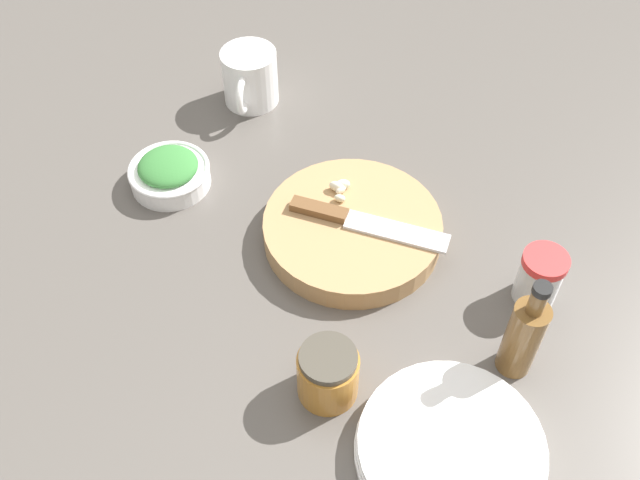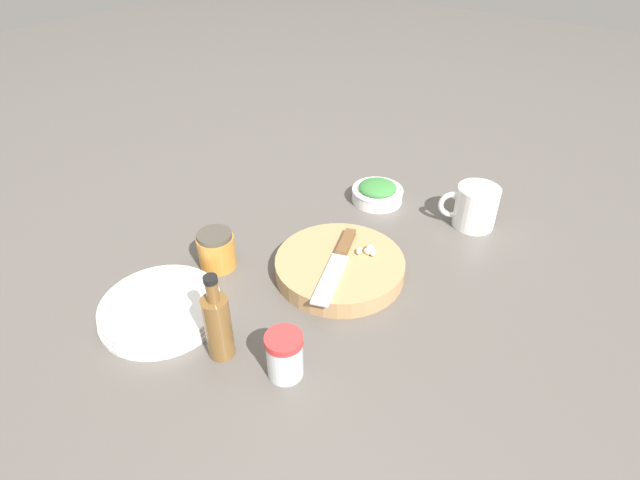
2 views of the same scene
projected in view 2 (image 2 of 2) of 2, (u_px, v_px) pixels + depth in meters
ground_plane at (325, 252)px, 1.06m from camera, size 5.00×5.00×0.00m
cutting_board at (340, 267)px, 0.99m from camera, size 0.26×0.26×0.04m
chef_knife at (338, 260)px, 0.98m from camera, size 0.23×0.11×0.01m
garlic_cloves at (368, 251)px, 1.00m from camera, size 0.04×0.04×0.02m
herb_bowl at (377, 192)px, 1.22m from camera, size 0.13×0.13×0.05m
spice_jar at (285, 355)px, 0.78m from camera, size 0.06×0.06×0.08m
coffee_mug at (475, 207)px, 1.12m from camera, size 0.09×0.12×0.10m
plate_stack at (161, 309)px, 0.90m from camera, size 0.22×0.22×0.03m
honey_jar at (217, 250)px, 1.01m from camera, size 0.08×0.08×0.08m
oil_bottle at (218, 325)px, 0.80m from camera, size 0.04×0.04×0.17m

